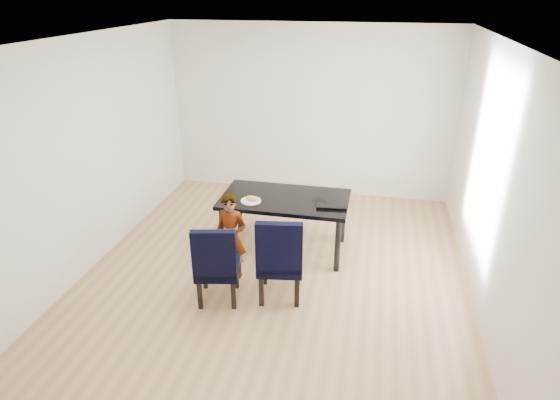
% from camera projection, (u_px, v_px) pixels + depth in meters
% --- Properties ---
extents(floor, '(4.50, 5.00, 0.01)m').
position_uv_depth(floor, '(277.00, 270.00, 5.75)').
color(floor, tan).
rests_on(floor, ground).
extents(ceiling, '(4.50, 5.00, 0.01)m').
position_uv_depth(ceiling, '(276.00, 38.00, 4.62)').
color(ceiling, white).
rests_on(ceiling, wall_back).
extents(wall_back, '(4.50, 0.01, 2.70)m').
position_uv_depth(wall_back, '(310.00, 112.00, 7.42)').
color(wall_back, silver).
rests_on(wall_back, ground).
extents(wall_front, '(4.50, 0.01, 2.70)m').
position_uv_depth(wall_front, '(192.00, 302.00, 2.96)').
color(wall_front, white).
rests_on(wall_front, ground).
extents(wall_left, '(0.01, 5.00, 2.70)m').
position_uv_depth(wall_left, '(93.00, 153.00, 5.61)').
color(wall_left, silver).
rests_on(wall_left, ground).
extents(wall_right, '(0.01, 5.00, 2.70)m').
position_uv_depth(wall_right, '(492.00, 183.00, 4.76)').
color(wall_right, silver).
rests_on(wall_right, ground).
extents(dining_table, '(1.60, 0.90, 0.75)m').
position_uv_depth(dining_table, '(285.00, 224.00, 6.04)').
color(dining_table, black).
rests_on(dining_table, floor).
extents(chair_left, '(0.54, 0.56, 0.95)m').
position_uv_depth(chair_left, '(217.00, 261.00, 5.04)').
color(chair_left, black).
rests_on(chair_left, floor).
extents(chair_right, '(0.56, 0.57, 1.01)m').
position_uv_depth(chair_right, '(280.00, 256.00, 5.08)').
color(chair_right, black).
rests_on(chair_right, floor).
extents(child, '(0.40, 0.27, 1.05)m').
position_uv_depth(child, '(231.00, 237.00, 5.43)').
color(child, '#FF3615').
rests_on(child, floor).
extents(plate, '(0.32, 0.32, 0.01)m').
position_uv_depth(plate, '(251.00, 201.00, 5.78)').
color(plate, white).
rests_on(plate, dining_table).
extents(sandwich, '(0.18, 0.11, 0.07)m').
position_uv_depth(sandwich, '(252.00, 198.00, 5.75)').
color(sandwich, '#C78747').
rests_on(sandwich, plate).
extents(laptop, '(0.38, 0.26, 0.03)m').
position_uv_depth(laptop, '(331.00, 205.00, 5.66)').
color(laptop, black).
rests_on(laptop, dining_table).
extents(cable_tangle, '(0.17, 0.17, 0.01)m').
position_uv_depth(cable_tangle, '(321.00, 204.00, 5.69)').
color(cable_tangle, black).
rests_on(cable_tangle, dining_table).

